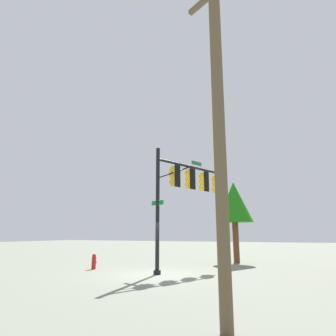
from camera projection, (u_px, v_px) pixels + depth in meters
The scene contains 5 objects.
ground_plane at pixel (157, 275), 14.38m from camera, with size 120.00×120.00×0.00m, color slate.
signal_pole_assembly at pixel (188, 186), 17.01m from camera, with size 5.51×2.61×6.39m.
utility_pole at pixel (219, 123), 6.77m from camera, with size 0.95×1.64×8.55m.
fire_hydrant at pixel (94, 262), 16.62m from camera, with size 0.33×0.24×0.83m.
tree_mid at pixel (234, 203), 20.93m from camera, with size 2.54×2.54×5.56m.
Camera 1 is at (-13.61, -6.70, 1.95)m, focal length 31.63 mm.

